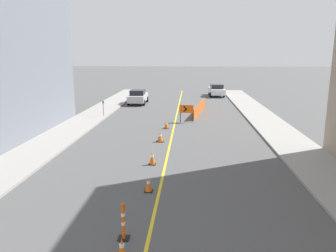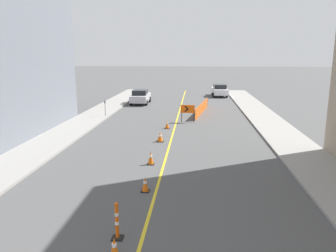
{
  "view_description": "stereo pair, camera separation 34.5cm",
  "coord_description": "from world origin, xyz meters",
  "px_view_note": "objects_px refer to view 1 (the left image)",
  "views": [
    {
      "loc": [
        1.19,
        -1.41,
        5.49
      ],
      "look_at": [
        -0.17,
        18.94,
        1.0
      ],
      "focal_mm": 35.0,
      "sensor_mm": 36.0,
      "label": 1
    },
    {
      "loc": [
        1.53,
        -1.39,
        5.49
      ],
      "look_at": [
        -0.17,
        18.94,
        1.0
      ],
      "focal_mm": 35.0,
      "sensor_mm": 36.0,
      "label": 2
    }
  ],
  "objects_px": {
    "parked_car_curb_mid": "(216,90)",
    "parking_meter_far_curb": "(103,105)",
    "traffic_cone_third": "(148,184)",
    "parked_car_curb_near": "(138,97)",
    "traffic_cone_fifth": "(160,137)",
    "arrow_barricade_primary": "(186,110)",
    "delineator_post_front": "(123,223)",
    "traffic_cone_second": "(122,248)",
    "traffic_cone_farthest": "(166,125)",
    "traffic_cone_fourth": "(152,158)"
  },
  "relations": [
    {
      "from": "parked_car_curb_mid",
      "to": "parking_meter_far_curb",
      "type": "height_order",
      "value": "parked_car_curb_mid"
    },
    {
      "from": "traffic_cone_third",
      "to": "parked_car_curb_mid",
      "type": "height_order",
      "value": "parked_car_curb_mid"
    },
    {
      "from": "parked_car_curb_near",
      "to": "parked_car_curb_mid",
      "type": "distance_m",
      "value": 12.01
    },
    {
      "from": "traffic_cone_third",
      "to": "parked_car_curb_mid",
      "type": "xyz_separation_m",
      "value": [
        5.17,
        31.48,
        0.5
      ]
    },
    {
      "from": "traffic_cone_fifth",
      "to": "parked_car_curb_mid",
      "type": "distance_m",
      "value": 24.29
    },
    {
      "from": "traffic_cone_fifth",
      "to": "parked_car_curb_near",
      "type": "bearing_deg",
      "value": 103.8
    },
    {
      "from": "traffic_cone_third",
      "to": "arrow_barricade_primary",
      "type": "relative_size",
      "value": 0.43
    },
    {
      "from": "delineator_post_front",
      "to": "parking_meter_far_curb",
      "type": "xyz_separation_m",
      "value": [
        -5.69,
        19.34,
        0.58
      ]
    },
    {
      "from": "traffic_cone_second",
      "to": "arrow_barricade_primary",
      "type": "xyz_separation_m",
      "value": [
        1.53,
        18.55,
        0.73
      ]
    },
    {
      "from": "arrow_barricade_primary",
      "to": "parked_car_curb_mid",
      "type": "bearing_deg",
      "value": 81.98
    },
    {
      "from": "traffic_cone_third",
      "to": "traffic_cone_farthest",
      "type": "xyz_separation_m",
      "value": [
        -0.11,
        11.6,
        -0.0
      ]
    },
    {
      "from": "traffic_cone_second",
      "to": "traffic_cone_third",
      "type": "relative_size",
      "value": 1.01
    },
    {
      "from": "delineator_post_front",
      "to": "traffic_cone_second",
      "type": "bearing_deg",
      "value": -81.05
    },
    {
      "from": "delineator_post_front",
      "to": "traffic_cone_fourth",
      "type": "bearing_deg",
      "value": 89.3
    },
    {
      "from": "parked_car_curb_mid",
      "to": "parking_meter_far_curb",
      "type": "distance_m",
      "value": 19.26
    },
    {
      "from": "parked_car_curb_near",
      "to": "arrow_barricade_primary",
      "type": "bearing_deg",
      "value": -61.38
    },
    {
      "from": "traffic_cone_fifth",
      "to": "arrow_barricade_primary",
      "type": "distance_m",
      "value": 6.48
    },
    {
      "from": "delineator_post_front",
      "to": "arrow_barricade_primary",
      "type": "height_order",
      "value": "arrow_barricade_primary"
    },
    {
      "from": "traffic_cone_second",
      "to": "parked_car_curb_mid",
      "type": "xyz_separation_m",
      "value": [
        5.33,
        35.99,
        0.49
      ]
    },
    {
      "from": "traffic_cone_farthest",
      "to": "arrow_barricade_primary",
      "type": "xyz_separation_m",
      "value": [
        1.47,
        2.44,
        0.74
      ]
    },
    {
      "from": "traffic_cone_fourth",
      "to": "traffic_cone_farthest",
      "type": "xyz_separation_m",
      "value": [
        0.12,
        8.25,
        -0.04
      ]
    },
    {
      "from": "traffic_cone_second",
      "to": "traffic_cone_farthest",
      "type": "bearing_deg",
      "value": 89.8
    },
    {
      "from": "traffic_cone_second",
      "to": "traffic_cone_fifth",
      "type": "height_order",
      "value": "traffic_cone_second"
    },
    {
      "from": "parked_car_curb_near",
      "to": "parking_meter_far_curb",
      "type": "height_order",
      "value": "parked_car_curb_near"
    },
    {
      "from": "delineator_post_front",
      "to": "parked_car_curb_mid",
      "type": "xyz_separation_m",
      "value": [
        5.49,
        35.02,
        0.29
      ]
    },
    {
      "from": "traffic_cone_farthest",
      "to": "parked_car_curb_near",
      "type": "relative_size",
      "value": 0.14
    },
    {
      "from": "traffic_cone_second",
      "to": "parked_car_curb_mid",
      "type": "relative_size",
      "value": 0.14
    },
    {
      "from": "traffic_cone_second",
      "to": "traffic_cone_fourth",
      "type": "relative_size",
      "value": 0.91
    },
    {
      "from": "traffic_cone_fifth",
      "to": "arrow_barricade_primary",
      "type": "relative_size",
      "value": 0.43
    },
    {
      "from": "traffic_cone_fourth",
      "to": "traffic_cone_farthest",
      "type": "bearing_deg",
      "value": 89.13
    },
    {
      "from": "parking_meter_far_curb",
      "to": "arrow_barricade_primary",
      "type": "bearing_deg",
      "value": -13.46
    },
    {
      "from": "delineator_post_front",
      "to": "traffic_cone_third",
      "type": "bearing_deg",
      "value": 84.9
    },
    {
      "from": "delineator_post_front",
      "to": "arrow_barricade_primary",
      "type": "bearing_deg",
      "value": 84.54
    },
    {
      "from": "parked_car_curb_near",
      "to": "traffic_cone_fifth",
      "type": "bearing_deg",
      "value": -76.85
    },
    {
      "from": "arrow_barricade_primary",
      "to": "parking_meter_far_curb",
      "type": "xyz_separation_m",
      "value": [
        -7.37,
        1.76,
        0.05
      ]
    },
    {
      "from": "traffic_cone_third",
      "to": "parked_car_curb_near",
      "type": "relative_size",
      "value": 0.14
    },
    {
      "from": "traffic_cone_third",
      "to": "traffic_cone_farthest",
      "type": "relative_size",
      "value": 1.01
    },
    {
      "from": "traffic_cone_second",
      "to": "traffic_cone_fifth",
      "type": "relative_size",
      "value": 1.01
    },
    {
      "from": "traffic_cone_third",
      "to": "delineator_post_front",
      "type": "height_order",
      "value": "delineator_post_front"
    },
    {
      "from": "delineator_post_front",
      "to": "parking_meter_far_curb",
      "type": "relative_size",
      "value": 0.86
    },
    {
      "from": "traffic_cone_third",
      "to": "parking_meter_far_curb",
      "type": "height_order",
      "value": "parking_meter_far_curb"
    },
    {
      "from": "traffic_cone_fifth",
      "to": "arrow_barricade_primary",
      "type": "height_order",
      "value": "arrow_barricade_primary"
    },
    {
      "from": "traffic_cone_fourth",
      "to": "arrow_barricade_primary",
      "type": "relative_size",
      "value": 0.48
    },
    {
      "from": "arrow_barricade_primary",
      "to": "parked_car_curb_mid",
      "type": "xyz_separation_m",
      "value": [
        3.8,
        17.44,
        -0.24
      ]
    },
    {
      "from": "traffic_cone_second",
      "to": "parked_car_curb_near",
      "type": "height_order",
      "value": "parked_car_curb_near"
    },
    {
      "from": "traffic_cone_fifth",
      "to": "parked_car_curb_near",
      "type": "relative_size",
      "value": 0.14
    },
    {
      "from": "traffic_cone_third",
      "to": "traffic_cone_fourth",
      "type": "bearing_deg",
      "value": 93.96
    },
    {
      "from": "traffic_cone_third",
      "to": "parking_meter_far_curb",
      "type": "relative_size",
      "value": 0.45
    },
    {
      "from": "arrow_barricade_primary",
      "to": "traffic_cone_fifth",
      "type": "bearing_deg",
      "value": -100.09
    },
    {
      "from": "traffic_cone_fifth",
      "to": "parking_meter_far_curb",
      "type": "bearing_deg",
      "value": 125.83
    }
  ]
}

